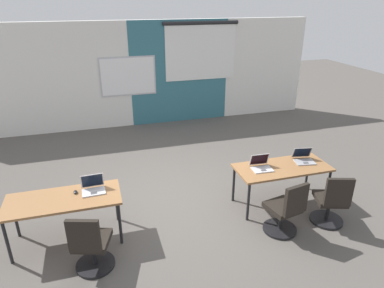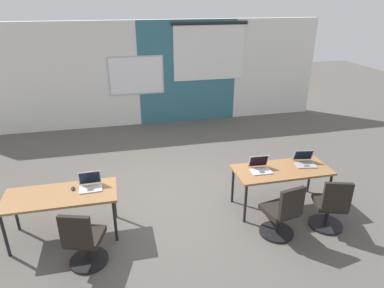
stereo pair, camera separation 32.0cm
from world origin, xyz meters
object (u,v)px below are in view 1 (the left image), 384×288
object	(u,v)px
laptop_near_right_end	(304,159)
chair_near_left_inner	(91,247)
desk_near_left	(64,202)
laptop_near_right_inner	(261,166)
chair_near_right_inner	(285,212)
laptop_near_left_inner	(93,188)
desk_near_right	(282,170)
mouse_near_left_inner	(75,192)
chair_near_right_end	(331,204)

from	to	relation	value
laptop_near_right_end	chair_near_left_inner	xyz separation A→B (m)	(-3.62, -0.82, -0.39)
desk_near_left	chair_near_left_inner	bearing A→B (deg)	-65.84
laptop_near_right_inner	laptop_near_right_end	xyz separation A→B (m)	(0.83, 0.04, -0.00)
desk_near_left	chair_near_left_inner	xyz separation A→B (m)	(0.33, -0.74, -0.28)
laptop_near_right_inner	chair_near_right_inner	size ratio (longest dim) A/B	0.37
laptop_near_right_inner	laptop_near_left_inner	size ratio (longest dim) A/B	1.01
laptop_near_right_end	desk_near_right	bearing A→B (deg)	-159.59
desk_near_right	chair_near_left_inner	world-z (taller)	chair_near_left_inner
mouse_near_left_inner	laptop_near_right_end	bearing A→B (deg)	-0.25
desk_near_left	laptop_near_right_end	distance (m)	3.96
chair_near_left_inner	laptop_near_right_inner	bearing A→B (deg)	-146.79
chair_near_left_inner	laptop_near_right_end	bearing A→B (deg)	-149.62
chair_near_right_end	desk_near_right	bearing A→B (deg)	-40.99
laptop_near_right_end	chair_near_left_inner	world-z (taller)	laptop_near_right_end
laptop_near_right_end	laptop_near_right_inner	bearing A→B (deg)	-166.87
desk_near_left	laptop_near_right_inner	xyz separation A→B (m)	(3.12, 0.04, 0.11)
mouse_near_left_inner	desk_near_left	bearing A→B (deg)	-149.87
desk_near_right	mouse_near_left_inner	world-z (taller)	mouse_near_left_inner
laptop_near_right_inner	chair_near_right_end	size ratio (longest dim) A/B	0.37
chair_near_right_inner	chair_near_right_end	distance (m)	0.81
desk_near_right	laptop_near_left_inner	bearing A→B (deg)	178.31
desk_near_left	mouse_near_left_inner	bearing A→B (deg)	30.13
mouse_near_left_inner	chair_near_left_inner	xyz separation A→B (m)	(0.16, -0.84, -0.36)
chair_near_right_inner	chair_near_left_inner	world-z (taller)	same
laptop_near_right_end	mouse_near_left_inner	bearing A→B (deg)	-170.06
laptop_near_right_inner	desk_near_left	bearing A→B (deg)	-176.46
chair_near_right_inner	laptop_near_left_inner	bearing A→B (deg)	-28.35
laptop_near_right_inner	mouse_near_left_inner	distance (m)	2.95
chair_near_right_end	chair_near_right_inner	bearing A→B (deg)	17.65
desk_near_right	laptop_near_right_end	xyz separation A→B (m)	(0.46, 0.08, 0.11)
mouse_near_left_inner	laptop_near_right_inner	bearing A→B (deg)	-1.15
laptop_near_right_inner	laptop_near_left_inner	world-z (taller)	laptop_near_left_inner
chair_near_left_inner	desk_near_right	bearing A→B (deg)	-149.25
laptop_near_left_inner	mouse_near_left_inner	size ratio (longest dim) A/B	3.28
desk_near_right	chair_near_right_end	xyz separation A→B (m)	(0.46, -0.76, -0.28)
chair_near_right_end	laptop_near_right_inner	bearing A→B (deg)	-25.80
desk_near_left	desk_near_right	size ratio (longest dim) A/B	1.00
desk_near_left	laptop_near_left_inner	size ratio (longest dim) A/B	4.68
laptop_near_right_inner	laptop_near_right_end	world-z (taller)	laptop_near_right_inner
desk_near_left	laptop_near_right_inner	size ratio (longest dim) A/B	4.65
desk_near_left	laptop_near_right_end	bearing A→B (deg)	1.19
mouse_near_left_inner	laptop_near_left_inner	bearing A→B (deg)	-1.87
chair_near_right_inner	chair_near_left_inner	xyz separation A→B (m)	(-2.82, 0.02, 0.00)
chair_near_right_inner	laptop_near_left_inner	xyz separation A→B (m)	(-2.73, 0.85, 0.39)
laptop_near_left_inner	chair_near_left_inner	bearing A→B (deg)	-98.94
desk_near_right	laptop_near_right_inner	distance (m)	0.40
laptop_near_right_inner	mouse_near_left_inner	world-z (taller)	laptop_near_right_inner
desk_near_right	mouse_near_left_inner	bearing A→B (deg)	178.30
laptop_near_right_inner	laptop_near_left_inner	distance (m)	2.70
desk_near_left	mouse_near_left_inner	world-z (taller)	mouse_near_left_inner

